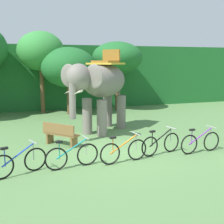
{
  "coord_description": "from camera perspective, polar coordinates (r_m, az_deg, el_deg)",
  "views": [
    {
      "loc": [
        -3.28,
        -9.44,
        3.23
      ],
      "look_at": [
        0.17,
        1.0,
        1.3
      ],
      "focal_mm": 46.37,
      "sensor_mm": 36.0,
      "label": 1
    }
  ],
  "objects": [
    {
      "name": "foliage_hedge",
      "position": [
        22.63,
        -10.04,
        7.08
      ],
      "size": [
        36.0,
        6.0,
        4.3
      ],
      "primitive_type": "cube",
      "color": "#1E6028",
      "rests_on": "ground"
    },
    {
      "name": "bike_blue",
      "position": [
        8.81,
        -17.87,
        -9.39
      ],
      "size": [
        1.6,
        0.76,
        0.92
      ],
      "color": "black",
      "rests_on": "ground"
    },
    {
      "name": "wooden_bench",
      "position": [
        11.36,
        -10.17,
        -4.22
      ],
      "size": [
        1.31,
        1.39,
        0.89
      ],
      "color": "brown",
      "rests_on": "ground"
    },
    {
      "name": "bike_black",
      "position": [
        10.34,
        9.6,
        -6.16
      ],
      "size": [
        1.67,
        0.59,
        0.92
      ],
      "color": "black",
      "rests_on": "ground"
    },
    {
      "name": "elephant",
      "position": [
        13.05,
        -2.2,
        5.43
      ],
      "size": [
        3.78,
        3.57,
        3.78
      ],
      "color": "slate",
      "rests_on": "ground"
    },
    {
      "name": "tree_far_right",
      "position": [
        19.17,
        1.03,
        10.63
      ],
      "size": [
        3.28,
        3.28,
        4.5
      ],
      "color": "brown",
      "rests_on": "ground"
    },
    {
      "name": "bike_orange",
      "position": [
        9.41,
        2.35,
        -7.66
      ],
      "size": [
        1.7,
        0.52,
        0.92
      ],
      "color": "black",
      "rests_on": "ground"
    },
    {
      "name": "bike_teal",
      "position": [
        9.02,
        -7.86,
        -8.53
      ],
      "size": [
        1.7,
        0.52,
        0.92
      ],
      "color": "black",
      "rests_on": "ground"
    },
    {
      "name": "tree_far_left",
      "position": [
        17.8,
        -8.54,
        8.69
      ],
      "size": [
        3.33,
        3.33,
        4.08
      ],
      "color": "brown",
      "rests_on": "ground"
    },
    {
      "name": "tree_left",
      "position": [
        18.6,
        -13.88,
        11.52
      ],
      "size": [
        2.87,
        2.87,
        5.05
      ],
      "color": "brown",
      "rests_on": "ground"
    },
    {
      "name": "bike_purple",
      "position": [
        10.85,
        17.04,
        -5.69
      ],
      "size": [
        1.71,
        0.52,
        0.92
      ],
      "color": "black",
      "rests_on": "ground"
    },
    {
      "name": "ground_plane",
      "position": [
        10.51,
        0.82,
        -7.96
      ],
      "size": [
        80.0,
        80.0,
        0.0
      ],
      "primitive_type": "plane",
      "color": "#567F47"
    }
  ]
}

